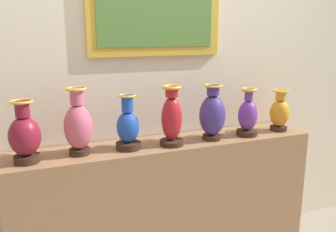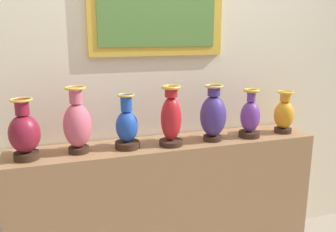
% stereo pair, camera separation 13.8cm
% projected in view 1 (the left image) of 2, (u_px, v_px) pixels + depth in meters
% --- Properties ---
extents(display_shelf, '(2.03, 0.36, 0.91)m').
position_uv_depth(display_shelf, '(168.00, 205.00, 2.41)').
color(display_shelf, '#99704C').
rests_on(display_shelf, ground_plane).
extents(back_wall, '(4.02, 0.14, 3.10)m').
position_uv_depth(back_wall, '(155.00, 41.00, 2.37)').
color(back_wall, beige).
rests_on(back_wall, ground_plane).
extents(vase_burgundy, '(0.17, 0.17, 0.35)m').
position_uv_depth(vase_burgundy, '(25.00, 136.00, 1.92)').
color(vase_burgundy, '#382319').
rests_on(vase_burgundy, display_shelf).
extents(vase_rose, '(0.16, 0.16, 0.40)m').
position_uv_depth(vase_rose, '(78.00, 126.00, 2.04)').
color(vase_rose, '#382319').
rests_on(vase_rose, display_shelf).
extents(vase_sapphire, '(0.15, 0.15, 0.34)m').
position_uv_depth(vase_sapphire, '(128.00, 128.00, 2.15)').
color(vase_sapphire, '#382319').
rests_on(vase_sapphire, display_shelf).
extents(vase_crimson, '(0.15, 0.15, 0.38)m').
position_uv_depth(vase_crimson, '(172.00, 119.00, 2.21)').
color(vase_crimson, '#382319').
rests_on(vase_crimson, display_shelf).
extents(vase_indigo, '(0.17, 0.17, 0.37)m').
position_uv_depth(vase_indigo, '(212.00, 115.00, 2.33)').
color(vase_indigo, '#382319').
rests_on(vase_indigo, display_shelf).
extents(vase_violet, '(0.15, 0.15, 0.33)m').
position_uv_depth(vase_violet, '(248.00, 116.00, 2.43)').
color(vase_violet, '#382319').
rests_on(vase_violet, display_shelf).
extents(vase_amber, '(0.14, 0.14, 0.30)m').
position_uv_depth(vase_amber, '(280.00, 113.00, 2.55)').
color(vase_amber, '#382319').
rests_on(vase_amber, display_shelf).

